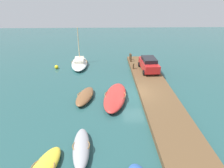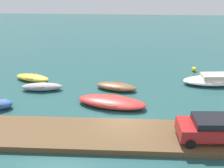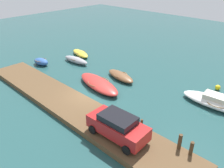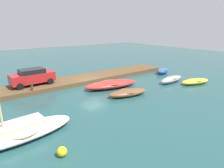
{
  "view_description": "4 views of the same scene",
  "coord_description": "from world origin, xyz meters",
  "px_view_note": "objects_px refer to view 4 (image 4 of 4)",
  "views": [
    {
      "loc": [
        -17.88,
        3.03,
        9.76
      ],
      "look_at": [
        1.35,
        2.42,
        0.68
      ],
      "focal_mm": 31.55,
      "sensor_mm": 36.0,
      "label": 1
    },
    {
      "loc": [
        -0.15,
        -15.72,
        11.26
      ],
      "look_at": [
        -1.05,
        4.46,
        0.95
      ],
      "focal_mm": 39.07,
      "sensor_mm": 36.0,
      "label": 2
    },
    {
      "loc": [
        13.98,
        -11.61,
        10.91
      ],
      "look_at": [
        0.28,
        2.84,
        0.56
      ],
      "focal_mm": 36.38,
      "sensor_mm": 36.0,
      "label": 3
    },
    {
      "loc": [
        11.2,
        18.34,
        6.41
      ],
      "look_at": [
        -0.47,
        2.96,
        0.68
      ],
      "focal_mm": 31.68,
      "sensor_mm": 36.0,
      "label": 4
    }
  ],
  "objects_px": {
    "motorboat_red": "(111,84)",
    "rowboat_brown": "(128,93)",
    "dinghy_blue": "(163,71)",
    "marker_buoy": "(62,152)",
    "mooring_post_west": "(32,87)",
    "rowboat_yellow": "(195,81)",
    "rowboat_grey": "(171,79)",
    "sailboat_white": "(21,131)",
    "parked_car": "(32,76)"
  },
  "relations": [
    {
      "from": "rowboat_brown",
      "to": "mooring_post_west",
      "type": "bearing_deg",
      "value": -27.52
    },
    {
      "from": "rowboat_yellow",
      "to": "mooring_post_west",
      "type": "xyz_separation_m",
      "value": [
        15.92,
        -7.38,
        0.5
      ]
    },
    {
      "from": "rowboat_yellow",
      "to": "mooring_post_west",
      "type": "bearing_deg",
      "value": -10.55
    },
    {
      "from": "rowboat_yellow",
      "to": "motorboat_red",
      "type": "xyz_separation_m",
      "value": [
        8.5,
        -4.63,
        0.09
      ]
    },
    {
      "from": "mooring_post_west",
      "to": "parked_car",
      "type": "xyz_separation_m",
      "value": [
        -0.65,
        -1.87,
        0.54
      ]
    },
    {
      "from": "motorboat_red",
      "to": "dinghy_blue",
      "type": "distance_m",
      "value": 9.53
    },
    {
      "from": "marker_buoy",
      "to": "motorboat_red",
      "type": "bearing_deg",
      "value": -139.24
    },
    {
      "from": "sailboat_white",
      "to": "mooring_post_west",
      "type": "xyz_separation_m",
      "value": [
        -2.76,
        -7.44,
        0.37
      ]
    },
    {
      "from": "rowboat_grey",
      "to": "sailboat_white",
      "type": "relative_size",
      "value": 0.62
    },
    {
      "from": "rowboat_yellow",
      "to": "rowboat_grey",
      "type": "relative_size",
      "value": 0.99
    },
    {
      "from": "rowboat_grey",
      "to": "dinghy_blue",
      "type": "height_order",
      "value": "dinghy_blue"
    },
    {
      "from": "motorboat_red",
      "to": "rowboat_brown",
      "type": "bearing_deg",
      "value": 94.43
    },
    {
      "from": "motorboat_red",
      "to": "mooring_post_west",
      "type": "distance_m",
      "value": 7.92
    },
    {
      "from": "motorboat_red",
      "to": "mooring_post_west",
      "type": "bearing_deg",
      "value": -9.91
    },
    {
      "from": "sailboat_white",
      "to": "marker_buoy",
      "type": "xyz_separation_m",
      "value": [
        -1.2,
        3.04,
        -0.18
      ]
    },
    {
      "from": "mooring_post_west",
      "to": "rowboat_grey",
      "type": "bearing_deg",
      "value": 159.6
    },
    {
      "from": "mooring_post_west",
      "to": "dinghy_blue",
      "type": "bearing_deg",
      "value": 173.51
    },
    {
      "from": "rowboat_brown",
      "to": "marker_buoy",
      "type": "relative_size",
      "value": 7.94
    },
    {
      "from": "rowboat_brown",
      "to": "motorboat_red",
      "type": "xyz_separation_m",
      "value": [
        -0.31,
        -2.99,
        0.07
      ]
    },
    {
      "from": "rowboat_yellow",
      "to": "dinghy_blue",
      "type": "bearing_deg",
      "value": -86.01
    },
    {
      "from": "sailboat_white",
      "to": "mooring_post_west",
      "type": "height_order",
      "value": "sailboat_white"
    },
    {
      "from": "rowboat_brown",
      "to": "rowboat_yellow",
      "type": "bearing_deg",
      "value": -179.12
    },
    {
      "from": "rowboat_brown",
      "to": "mooring_post_west",
      "type": "distance_m",
      "value": 9.15
    },
    {
      "from": "rowboat_brown",
      "to": "sailboat_white",
      "type": "height_order",
      "value": "sailboat_white"
    },
    {
      "from": "rowboat_grey",
      "to": "parked_car",
      "type": "distance_m",
      "value": 15.45
    },
    {
      "from": "dinghy_blue",
      "to": "marker_buoy",
      "type": "distance_m",
      "value": 20.35
    },
    {
      "from": "rowboat_grey",
      "to": "sailboat_white",
      "type": "bearing_deg",
      "value": 3.13
    },
    {
      "from": "sailboat_white",
      "to": "marker_buoy",
      "type": "distance_m",
      "value": 3.28
    },
    {
      "from": "rowboat_brown",
      "to": "sailboat_white",
      "type": "xyz_separation_m",
      "value": [
        9.86,
        1.7,
        0.11
      ]
    },
    {
      "from": "mooring_post_west",
      "to": "marker_buoy",
      "type": "xyz_separation_m",
      "value": [
        1.56,
        10.48,
        -0.55
      ]
    },
    {
      "from": "rowboat_grey",
      "to": "dinghy_blue",
      "type": "relative_size",
      "value": 1.72
    },
    {
      "from": "parked_car",
      "to": "motorboat_red",
      "type": "bearing_deg",
      "value": 143.75
    },
    {
      "from": "rowboat_yellow",
      "to": "marker_buoy",
      "type": "distance_m",
      "value": 17.75
    },
    {
      "from": "rowboat_grey",
      "to": "motorboat_red",
      "type": "bearing_deg",
      "value": -24.48
    },
    {
      "from": "sailboat_white",
      "to": "rowboat_yellow",
      "type": "bearing_deg",
      "value": 176.03
    },
    {
      "from": "rowboat_grey",
      "to": "marker_buoy",
      "type": "distance_m",
      "value": 16.66
    },
    {
      "from": "rowboat_brown",
      "to": "sailboat_white",
      "type": "relative_size",
      "value": 0.65
    },
    {
      "from": "rowboat_brown",
      "to": "sailboat_white",
      "type": "distance_m",
      "value": 10.01
    },
    {
      "from": "parked_car",
      "to": "mooring_post_west",
      "type": "bearing_deg",
      "value": 69.01
    },
    {
      "from": "rowboat_brown",
      "to": "rowboat_yellow",
      "type": "distance_m",
      "value": 8.96
    },
    {
      "from": "rowboat_grey",
      "to": "dinghy_blue",
      "type": "bearing_deg",
      "value": -131.71
    },
    {
      "from": "rowboat_grey",
      "to": "mooring_post_west",
      "type": "relative_size",
      "value": 5.55
    },
    {
      "from": "rowboat_yellow",
      "to": "marker_buoy",
      "type": "xyz_separation_m",
      "value": [
        17.47,
        3.11,
        -0.05
      ]
    },
    {
      "from": "rowboat_yellow",
      "to": "rowboat_grey",
      "type": "bearing_deg",
      "value": -37.31
    },
    {
      "from": "marker_buoy",
      "to": "rowboat_grey",
      "type": "bearing_deg",
      "value": -161.93
    },
    {
      "from": "rowboat_brown",
      "to": "dinghy_blue",
      "type": "distance_m",
      "value": 10.52
    },
    {
      "from": "rowboat_grey",
      "to": "dinghy_blue",
      "type": "distance_m",
      "value": 4.29
    },
    {
      "from": "rowboat_grey",
      "to": "rowboat_brown",
      "type": "bearing_deg",
      "value": -0.58
    },
    {
      "from": "motorboat_red",
      "to": "sailboat_white",
      "type": "height_order",
      "value": "sailboat_white"
    },
    {
      "from": "rowboat_brown",
      "to": "rowboat_grey",
      "type": "bearing_deg",
      "value": -165.22
    }
  ]
}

